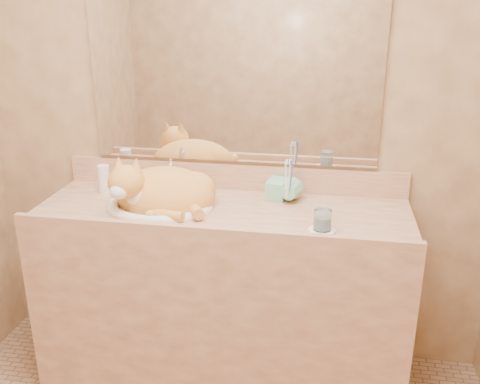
% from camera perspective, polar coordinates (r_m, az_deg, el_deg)
% --- Properties ---
extents(wall_back, '(2.40, 0.02, 2.50)m').
position_cam_1_polar(wall_back, '(2.43, -0.73, 9.35)').
color(wall_back, brown).
rests_on(wall_back, ground).
extents(vanity_counter, '(1.60, 0.55, 0.85)m').
position_cam_1_polar(vanity_counter, '(2.48, -1.82, -11.00)').
color(vanity_counter, '#986244').
rests_on(vanity_counter, floor).
extents(mirror, '(1.30, 0.02, 0.80)m').
position_cam_1_polar(mirror, '(2.40, -0.80, 12.58)').
color(mirror, white).
rests_on(mirror, wall_back).
extents(sink_basin, '(0.52, 0.46, 0.14)m').
position_cam_1_polar(sink_basin, '(2.31, -8.62, 0.05)').
color(sink_basin, white).
rests_on(sink_basin, vanity_counter).
extents(faucet, '(0.05, 0.11, 0.16)m').
position_cam_1_polar(faucet, '(2.46, -7.38, 1.58)').
color(faucet, white).
rests_on(faucet, vanity_counter).
extents(cat, '(0.45, 0.37, 0.24)m').
position_cam_1_polar(cat, '(2.32, -8.49, 0.22)').
color(cat, orange).
rests_on(cat, sink_basin).
extents(soap_dispenser, '(0.09, 0.09, 0.18)m').
position_cam_1_polar(soap_dispenser, '(2.34, 3.65, 1.05)').
color(soap_dispenser, '#7BC59B').
rests_on(soap_dispenser, vanity_counter).
extents(toothbrush_cup, '(0.11, 0.11, 0.09)m').
position_cam_1_polar(toothbrush_cup, '(2.32, 5.16, -0.33)').
color(toothbrush_cup, '#7BC59B').
rests_on(toothbrush_cup, vanity_counter).
extents(toothbrushes, '(0.03, 0.03, 0.21)m').
position_cam_1_polar(toothbrushes, '(2.30, 5.22, 1.48)').
color(toothbrushes, white).
rests_on(toothbrushes, toothbrush_cup).
extents(saucer, '(0.10, 0.10, 0.01)m').
position_cam_1_polar(saucer, '(2.09, 8.73, -4.09)').
color(saucer, white).
rests_on(saucer, vanity_counter).
extents(water_glass, '(0.07, 0.07, 0.08)m').
position_cam_1_polar(water_glass, '(2.07, 8.80, -2.95)').
color(water_glass, silver).
rests_on(water_glass, saucer).
extents(lotion_bottle, '(0.05, 0.05, 0.13)m').
position_cam_1_polar(lotion_bottle, '(2.54, -14.30, 1.35)').
color(lotion_bottle, white).
rests_on(lotion_bottle, vanity_counter).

